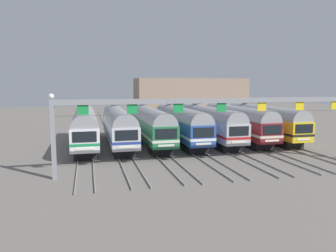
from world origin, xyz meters
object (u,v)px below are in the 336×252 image
Objects in this scene: commuter_train_white at (85,126)px; commuter_train_stainless at (209,122)px; commuter_train_silver at (118,125)px; commuter_train_maroon at (236,121)px; commuter_train_yellow at (263,120)px; catenary_gantry at (221,110)px; commuter_train_blue at (180,123)px; commuter_train_green at (150,124)px.

commuter_train_stainless is (16.15, 0.00, 0.00)m from commuter_train_white.
commuter_train_white is 4.04m from commuter_train_silver.
commuter_train_stainless is 4.04m from commuter_train_maroon.
commuter_train_silver and commuter_train_yellow have the same top height.
catenary_gantry is (8.07, -13.50, 2.74)m from commuter_train_silver.
commuter_train_silver is 1.00× the size of commuter_train_blue.
commuter_train_silver is at bearing 0.06° from commuter_train_white.
commuter_train_green is (4.04, 0.00, 0.00)m from commuter_train_silver.
commuter_train_stainless is at bearing 0.00° from commuter_train_silver.
commuter_train_white is 24.22m from commuter_train_yellow.
commuter_train_blue and commuter_train_yellow have the same top height.
catenary_gantry reaches higher than commuter_train_stainless.
commuter_train_white is 8.07m from commuter_train_green.
commuter_train_maroon is (12.11, 0.00, 0.00)m from commuter_train_green.
commuter_train_yellow is (20.19, 0.00, 0.00)m from commuter_train_silver.
commuter_train_white is at bearing -179.98° from commuter_train_blue.
commuter_train_yellow is (16.15, 0.00, 0.00)m from commuter_train_green.
commuter_train_silver is at bearing 180.00° from commuter_train_stainless.
commuter_train_green is at bearing 180.00° from commuter_train_yellow.
commuter_train_maroon is 4.04m from commuter_train_yellow.
commuter_train_white is 12.11m from commuter_train_blue.
commuter_train_stainless is at bearing 0.02° from commuter_train_white.
commuter_train_yellow is at bearing 0.00° from commuter_train_stainless.
commuter_train_yellow is at bearing 0.00° from commuter_train_maroon.
commuter_train_white is 20.19m from commuter_train_maroon.
commuter_train_silver and commuter_train_maroon have the same top height.
commuter_train_blue is 12.11m from commuter_train_yellow.
catenary_gantry reaches higher than commuter_train_white.
commuter_train_green is (8.07, 0.00, 0.00)m from commuter_train_white.
catenary_gantry is at bearing -120.89° from commuter_train_maroon.
commuter_train_stainless is (12.11, 0.00, 0.00)m from commuter_train_silver.
commuter_train_silver is (4.04, 0.00, 0.00)m from commuter_train_white.
commuter_train_silver is at bearing 180.00° from commuter_train_blue.
catenary_gantry reaches higher than commuter_train_silver.
commuter_train_stainless is 14.35m from catenary_gantry.
commuter_train_yellow is at bearing 0.00° from commuter_train_blue.
commuter_train_blue is (4.04, 0.00, 0.00)m from commuter_train_green.
commuter_train_maroon is at bearing 180.00° from commuter_train_yellow.
commuter_train_silver is 1.00× the size of commuter_train_green.
commuter_train_blue is 13.77m from catenary_gantry.
commuter_train_silver is at bearing 180.00° from commuter_train_maroon.
commuter_train_maroon is (20.19, 0.00, 0.00)m from commuter_train_white.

